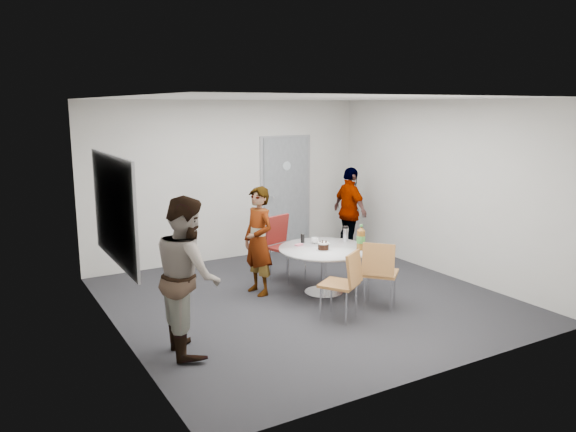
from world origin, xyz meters
TOP-DOWN VIEW (x-y plane):
  - floor at (0.00, 0.00)m, footprint 5.00×5.00m
  - ceiling at (0.00, 0.00)m, footprint 5.00×5.00m
  - wall_back at (0.00, 2.50)m, footprint 5.00×0.00m
  - wall_left at (-2.50, 0.00)m, footprint 0.00×5.00m
  - wall_right at (2.50, 0.00)m, footprint 0.00×5.00m
  - wall_front at (0.00, -2.50)m, footprint 5.00×0.00m
  - door at (1.10, 2.48)m, footprint 1.02×0.17m
  - whiteboard at (-2.46, 0.20)m, footprint 0.04×1.90m
  - table at (0.39, 0.07)m, footprint 1.27×1.27m
  - chair_near_left at (0.02, -0.88)m, footprint 0.59×0.60m
  - chair_near_right at (0.61, -0.79)m, footprint 0.63×0.62m
  - chair_far at (0.19, 0.98)m, footprint 0.58×0.62m
  - person_main at (-0.44, 0.55)m, footprint 0.44×0.60m
  - person_left at (-1.95, -0.75)m, footprint 0.73×0.89m
  - person_right at (1.95, 1.67)m, footprint 0.41×0.92m

SIDE VIEW (x-z plane):
  - floor at x=0.00m, z-range 0.00..0.00m
  - chair_near_left at x=0.02m, z-range 0.09..0.97m
  - chair_near_right at x=0.61m, z-range 0.10..1.00m
  - table at x=0.39m, z-range 0.08..1.09m
  - chair_far at x=0.19m, z-range 0.11..1.09m
  - person_main at x=-0.44m, z-range 0.00..1.52m
  - person_right at x=1.95m, z-range 0.00..1.55m
  - person_left at x=-1.95m, z-range 0.00..1.70m
  - door at x=1.10m, z-range -0.03..2.09m
  - wall_back at x=0.00m, z-range -1.15..3.85m
  - wall_left at x=-2.50m, z-range -1.15..3.85m
  - wall_right at x=2.50m, z-range -1.15..3.85m
  - wall_front at x=0.00m, z-range -1.15..3.85m
  - whiteboard at x=-2.46m, z-range 0.82..2.08m
  - ceiling at x=0.00m, z-range 2.70..2.70m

